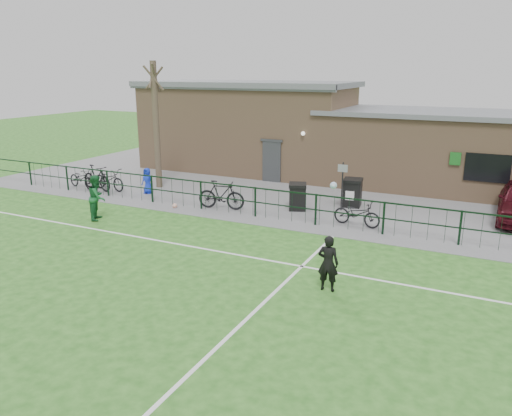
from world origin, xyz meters
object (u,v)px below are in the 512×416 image
at_px(wheelie_bin_left, 298,198).
at_px(outfield_player, 97,197).
at_px(ball_ground, 175,206).
at_px(sign_post, 342,187).
at_px(bicycle_e, 357,213).
at_px(wheelie_bin_right, 352,193).
at_px(bicycle_d, 221,195).
at_px(bare_tree, 156,126).
at_px(bicycle_c, 109,179).
at_px(spectator_child, 147,181).
at_px(bicycle_b, 97,178).
at_px(bicycle_a, 82,178).

height_order(wheelie_bin_left, outfield_player, outfield_player).
bearing_deg(ball_ground, sign_post, 22.87).
bearing_deg(wheelie_bin_left, bicycle_e, -42.16).
distance_m(outfield_player, ball_ground, 3.22).
xyz_separation_m(wheelie_bin_left, wheelie_bin_right, (1.88, 1.52, 0.04)).
xyz_separation_m(wheelie_bin_right, ball_ground, (-6.59, -3.54, -0.46)).
bearing_deg(bicycle_d, outfield_player, 122.36).
bearing_deg(bare_tree, sign_post, -1.05).
relative_size(bicycle_c, ball_ground, 9.50).
xyz_separation_m(wheelie_bin_right, outfield_player, (-8.34, -6.13, 0.31)).
height_order(sign_post, spectator_child, sign_post).
bearing_deg(sign_post, ball_ground, -157.13).
distance_m(sign_post, ball_ground, 6.97).
height_order(wheelie_bin_right, bicycle_d, bicycle_d).
bearing_deg(bicycle_d, ball_ground, 100.74).
xyz_separation_m(bicycle_e, ball_ground, (-7.49, -0.92, -0.38)).
relative_size(wheelie_bin_left, ball_ground, 4.80).
height_order(bicycle_b, bicycle_c, bicycle_b).
bearing_deg(bare_tree, ball_ground, -44.37).
bearing_deg(bare_tree, wheelie_bin_right, 4.10).
bearing_deg(wheelie_bin_left, bare_tree, 153.24).
distance_m(bicycle_b, spectator_child, 2.64).
distance_m(bicycle_c, bicycle_d, 6.52).
xyz_separation_m(bicycle_d, ball_ground, (-1.84, -0.70, -0.51)).
height_order(wheelie_bin_right, bicycle_c, wheelie_bin_right).
relative_size(bare_tree, bicycle_c, 3.00).
bearing_deg(bicycle_d, bicycle_e, -98.00).
relative_size(bicycle_d, bicycle_e, 1.11).
bearing_deg(bicycle_c, bicycle_d, -86.72).
height_order(bare_tree, spectator_child, bare_tree).
relative_size(outfield_player, ball_ground, 8.29).
xyz_separation_m(wheelie_bin_right, spectator_child, (-9.17, -2.01, 0.06)).
distance_m(bicycle_c, outfield_player, 4.83).
bearing_deg(sign_post, bare_tree, 178.95).
relative_size(bicycle_a, bicycle_b, 0.90).
xyz_separation_m(bicycle_a, bicycle_c, (1.50, 0.25, 0.05)).
relative_size(bicycle_a, ball_ground, 8.61).
distance_m(wheelie_bin_right, bicycle_c, 11.47).
bearing_deg(wheelie_bin_right, bicycle_c, -176.85).
relative_size(sign_post, bicycle_e, 1.12).
bearing_deg(bicycle_c, bicycle_e, -83.47).
height_order(wheelie_bin_left, sign_post, sign_post).
xyz_separation_m(bicycle_a, bicycle_e, (13.64, -0.08, -0.01)).
height_order(wheelie_bin_right, sign_post, sign_post).
bearing_deg(bicycle_c, sign_post, -74.48).
xyz_separation_m(bare_tree, wheelie_bin_right, (9.51, 0.68, -2.43)).
bearing_deg(bare_tree, bicycle_e, -10.55).
height_order(bicycle_b, bicycle_e, bicycle_b).
bearing_deg(bicycle_a, spectator_child, -70.61).
relative_size(bare_tree, outfield_player, 3.44).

